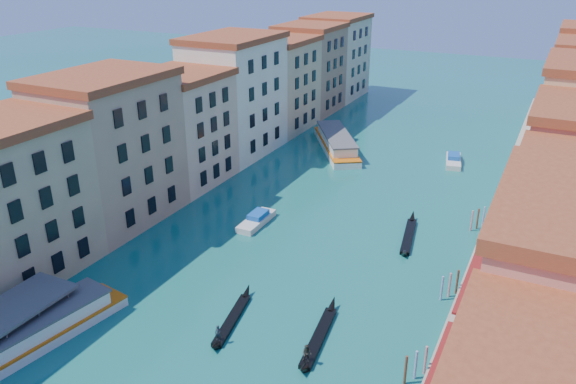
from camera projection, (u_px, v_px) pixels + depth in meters
name	position (u px, v px, depth m)	size (l,w,h in m)	color
left_bank_palazzos	(216.00, 108.00, 94.93)	(12.80, 128.40, 21.00)	beige
quay	(506.00, 209.00, 79.17)	(4.00, 140.00, 1.00)	#AC9F8B
mooring_poles_right	(424.00, 347.00, 50.22)	(1.44, 54.24, 3.20)	#532E1C
vaporetto_near	(34.00, 333.00, 52.24)	(7.07, 18.91, 2.75)	silver
vaporetto_far	(336.00, 142.00, 104.24)	(15.62, 20.56, 3.17)	white
gondola_fore	(232.00, 318.00, 55.78)	(3.05, 11.15, 2.24)	black
gondola_right	(318.00, 337.00, 52.97)	(2.51, 12.18, 2.43)	black
gondola_far	(409.00, 234.00, 72.41)	(3.01, 12.58, 1.79)	black
motorboat_mid	(257.00, 220.00, 75.93)	(2.37, 7.34, 1.52)	silver
motorboat_far	(453.00, 160.00, 97.73)	(3.87, 7.96, 1.58)	silver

